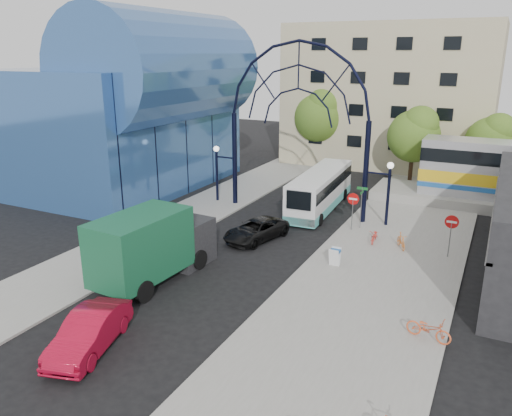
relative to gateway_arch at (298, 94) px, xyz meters
The scene contains 20 objects.
ground 16.41m from the gateway_arch, 90.00° to the right, with size 120.00×120.00×0.00m, color black.
sidewalk_east 15.37m from the gateway_arch, 51.34° to the right, with size 8.00×56.00×0.12m, color gray.
plaza_west 13.36m from the gateway_arch, 129.09° to the right, with size 5.00×50.00×0.12m, color gray.
gateway_arch is the anchor object (origin of this frame).
stop_sign 8.37m from the gateway_arch, 22.63° to the right, with size 0.80×0.07×2.50m.
do_not_enter_sign 13.43m from the gateway_arch, 19.99° to the right, with size 0.76×0.07×2.48m.
street_name_sign 8.38m from the gateway_arch, 15.07° to the right, with size 0.70×0.70×2.80m.
sandwich_board 12.52m from the gateway_arch, 55.09° to the right, with size 0.55×0.61×0.99m.
transit_hall 15.45m from the gateway_arch, behind, with size 16.50×18.00×14.50m.
apartment_block 21.12m from the gateway_arch, 84.55° to the left, with size 20.00×12.10×14.00m.
tree_north_a 13.98m from the gateway_arch, 62.83° to the left, with size 4.48×4.48×7.00m.
tree_north_b 16.72m from the gateway_arch, 103.68° to the left, with size 5.12×5.12×8.00m.
tree_north_c 18.95m from the gateway_arch, 48.96° to the left, with size 4.16×4.16×6.50m.
city_bus 7.43m from the gateway_arch, 56.11° to the left, with size 2.90×10.39×2.82m.
green_truck 15.22m from the gateway_arch, 99.69° to the right, with size 3.18×7.46×3.69m.
black_suv 10.04m from the gateway_arch, 90.95° to the right, with size 2.14×4.64×1.29m, color black.
red_sedan 21.38m from the gateway_arch, 91.64° to the right, with size 1.61×4.61×1.52m, color #B00A27.
bike_near_a 11.04m from the gateway_arch, 28.10° to the right, with size 0.54×1.55×0.81m, color red.
bike_near_b 12.17m from the gateway_arch, 24.89° to the right, with size 0.43×1.53×0.92m, color orange.
bike_far_a 19.25m from the gateway_arch, 49.92° to the right, with size 0.64×1.84×0.97m, color #DF592C.
Camera 1 is at (12.97, -18.37, 11.23)m, focal length 35.00 mm.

